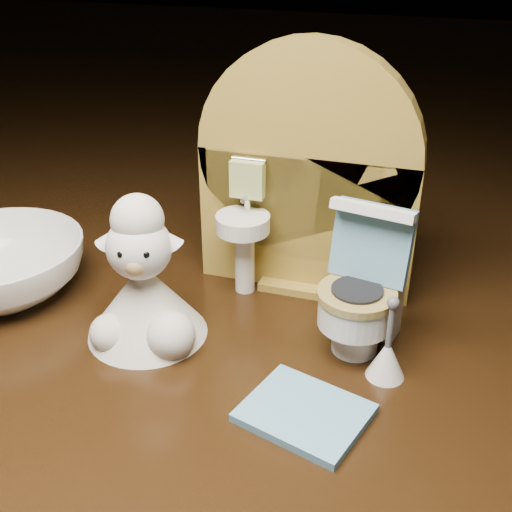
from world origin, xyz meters
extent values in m
cube|color=#35210D|center=(0.00, 0.00, -0.05)|extent=(2.50, 2.50, 0.10)
cube|color=#A48531|center=(0.00, 0.07, 0.04)|extent=(0.13, 0.02, 0.09)
cylinder|color=#A48531|center=(0.00, 0.07, 0.09)|extent=(0.13, 0.02, 0.13)
cube|color=#A48531|center=(0.00, 0.07, 0.00)|extent=(0.05, 0.04, 0.01)
cylinder|color=white|center=(-0.03, 0.05, 0.02)|extent=(0.01, 0.01, 0.04)
cylinder|color=white|center=(-0.03, 0.04, 0.05)|extent=(0.03, 0.03, 0.01)
cylinder|color=silver|center=(-0.03, 0.05, 0.06)|extent=(0.00, 0.00, 0.01)
cube|color=#B3C06D|center=(-0.03, 0.05, 0.07)|extent=(0.02, 0.01, 0.02)
cube|color=#A48531|center=(0.04, 0.06, 0.05)|extent=(0.02, 0.01, 0.02)
cylinder|color=beige|center=(0.04, 0.05, 0.05)|extent=(0.02, 0.02, 0.02)
cylinder|color=white|center=(0.04, 0.01, 0.01)|extent=(0.02, 0.02, 0.02)
cylinder|color=white|center=(0.04, 0.00, 0.03)|extent=(0.04, 0.04, 0.02)
cylinder|color=olive|center=(0.04, 0.00, 0.04)|extent=(0.04, 0.04, 0.00)
cube|color=white|center=(0.05, 0.03, 0.02)|extent=(0.04, 0.02, 0.05)
cube|color=#6099BA|center=(0.05, 0.02, 0.06)|extent=(0.04, 0.02, 0.04)
cube|color=white|center=(0.04, 0.02, 0.08)|extent=(0.04, 0.02, 0.01)
cylinder|color=#95D12B|center=(0.06, 0.03, 0.06)|extent=(0.01, 0.01, 0.01)
cube|color=#6099BA|center=(0.03, -0.05, 0.00)|extent=(0.07, 0.06, 0.00)
cone|color=white|center=(0.06, -0.01, 0.01)|extent=(0.02, 0.02, 0.02)
cylinder|color=#59595B|center=(0.06, -0.01, 0.03)|extent=(0.00, 0.00, 0.03)
sphere|color=#59595B|center=(0.06, -0.01, 0.04)|extent=(0.01, 0.01, 0.01)
cone|color=silver|center=(-0.07, -0.01, 0.02)|extent=(0.07, 0.07, 0.04)
sphere|color=silver|center=(-0.05, -0.03, 0.01)|extent=(0.03, 0.03, 0.03)
sphere|color=silver|center=(-0.08, -0.03, 0.01)|extent=(0.02, 0.02, 0.02)
sphere|color=white|center=(-0.07, -0.02, 0.06)|extent=(0.03, 0.03, 0.03)
sphere|color=tan|center=(-0.07, -0.03, 0.05)|extent=(0.01, 0.01, 0.01)
sphere|color=silver|center=(-0.07, -0.01, 0.07)|extent=(0.03, 0.03, 0.03)
cone|color=white|center=(-0.08, -0.02, 0.06)|extent=(0.02, 0.01, 0.02)
cone|color=white|center=(-0.06, -0.01, 0.06)|extent=(0.02, 0.01, 0.02)
sphere|color=black|center=(-0.07, -0.03, 0.06)|extent=(0.00, 0.00, 0.00)
sphere|color=black|center=(-0.06, -0.03, 0.06)|extent=(0.00, 0.00, 0.00)
camera|label=1|loc=(0.08, -0.28, 0.21)|focal=45.00mm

